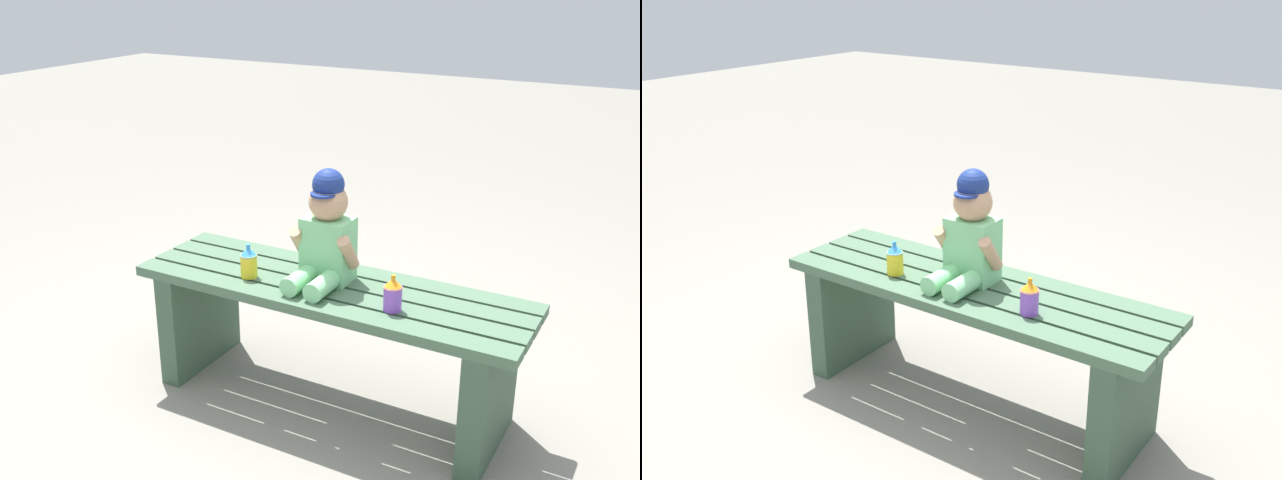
# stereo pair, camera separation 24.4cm
# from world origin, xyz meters

# --- Properties ---
(ground_plane) EXTENTS (16.00, 16.00, 0.00)m
(ground_plane) POSITION_xyz_m (0.00, 0.00, 0.00)
(ground_plane) COLOR gray
(park_bench) EXTENTS (1.41, 0.41, 0.47)m
(park_bench) POSITION_xyz_m (0.00, 0.00, 0.31)
(park_bench) COLOR #47664C
(park_bench) RESTS_ON ground_plane
(child_figure) EXTENTS (0.23, 0.27, 0.40)m
(child_figure) POSITION_xyz_m (-0.03, 0.02, 0.65)
(child_figure) COLOR #7FCC8C
(child_figure) RESTS_ON park_bench
(sippy_cup_left) EXTENTS (0.06, 0.06, 0.12)m
(sippy_cup_left) POSITION_xyz_m (-0.29, -0.08, 0.53)
(sippy_cup_left) COLOR yellow
(sippy_cup_left) RESTS_ON park_bench
(sippy_cup_right) EXTENTS (0.06, 0.06, 0.12)m
(sippy_cup_right) POSITION_xyz_m (0.27, -0.08, 0.53)
(sippy_cup_right) COLOR #8C4CCC
(sippy_cup_right) RESTS_ON park_bench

